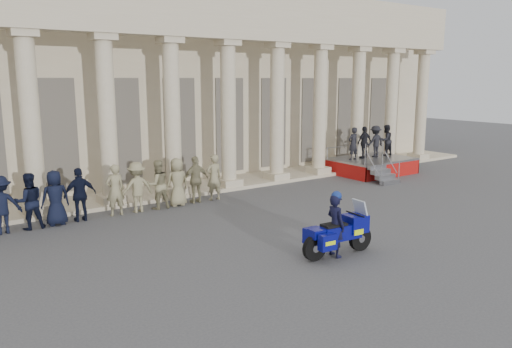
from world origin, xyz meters
name	(u,v)px	position (x,y,z in m)	size (l,w,h in m)	color
ground	(266,262)	(0.00, 0.00, 0.00)	(90.00, 90.00, 0.00)	#434346
building	(85,83)	(0.00, 14.74, 4.52)	(40.00, 12.50, 9.00)	#BEAE8E
officer_rank	(16,203)	(-4.77, 6.67, 0.91)	(14.71, 0.69, 1.82)	black
reviewing_stand	(374,149)	(11.84, 6.92, 1.22)	(3.88, 3.81, 2.38)	gray
motorcycle	(339,233)	(1.92, -0.72, 0.63)	(2.28, 0.95, 1.46)	black
rider	(336,224)	(1.79, -0.71, 0.90)	(0.46, 0.66, 1.81)	black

